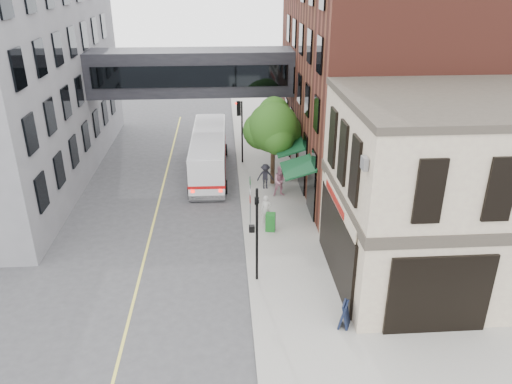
{
  "coord_description": "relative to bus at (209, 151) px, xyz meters",
  "views": [
    {
      "loc": [
        -0.95,
        -17.04,
        13.08
      ],
      "look_at": [
        0.52,
        4.26,
        3.47
      ],
      "focal_mm": 35.0,
      "sensor_mm": 36.0,
      "label": 1
    }
  ],
  "objects": [
    {
      "name": "lane_marking",
      "position": [
        -3.04,
        -5.62,
        -1.53
      ],
      "size": [
        0.12,
        40.0,
        0.01
      ],
      "primitive_type": "cube",
      "color": "#D8CC4C",
      "rests_on": "ground"
    },
    {
      "name": "ground",
      "position": [
        1.96,
        -15.62,
        -1.54
      ],
      "size": [
        120.0,
        120.0,
        0.0
      ],
      "primitive_type": "plane",
      "color": "#38383A",
      "rests_on": "ground"
    },
    {
      "name": "pedestrian_a",
      "position": [
        3.26,
        -8.11,
        -0.6
      ],
      "size": [
        0.6,
        0.42,
        1.58
      ],
      "primitive_type": "imported",
      "rotation": [
        0.0,
        0.0,
        -0.08
      ],
      "color": "beige",
      "rests_on": "sidewalk_main"
    },
    {
      "name": "pedestrian_b",
      "position": [
        4.47,
        -4.62,
        -0.41
      ],
      "size": [
        1.04,
        0.86,
        1.95
      ],
      "primitive_type": "imported",
      "rotation": [
        0.0,
        0.0,
        0.13
      ],
      "color": "#BF7C92",
      "rests_on": "sidewalk_main"
    },
    {
      "name": "pedestrian_c",
      "position": [
        3.62,
        -3.42,
        -0.57
      ],
      "size": [
        1.07,
        0.63,
        1.64
      ],
      "primitive_type": "imported",
      "rotation": [
        0.0,
        0.0,
        0.02
      ],
      "color": "black",
      "rests_on": "sidewalk_main"
    },
    {
      "name": "traffic_signal_near",
      "position": [
        2.33,
        -13.62,
        1.45
      ],
      "size": [
        0.44,
        0.22,
        4.6
      ],
      "color": "black",
      "rests_on": "sidewalk_main"
    },
    {
      "name": "skyway_bridge",
      "position": [
        -1.04,
        2.38,
        4.96
      ],
      "size": [
        14.0,
        3.18,
        3.0
      ],
      "color": "black",
      "rests_on": "ground"
    },
    {
      "name": "traffic_signal_far",
      "position": [
        2.22,
        1.38,
        1.8
      ],
      "size": [
        0.53,
        0.28,
        4.5
      ],
      "color": "black",
      "rests_on": "sidewalk_main"
    },
    {
      "name": "street_tree",
      "position": [
        4.16,
        -2.4,
        2.37
      ],
      "size": [
        3.8,
        3.2,
        5.6
      ],
      "color": "#382619",
      "rests_on": "sidewalk_main"
    },
    {
      "name": "sidewalk_main",
      "position": [
        3.96,
        -1.62,
        -1.46
      ],
      "size": [
        4.0,
        60.0,
        0.15
      ],
      "primitive_type": "cube",
      "color": "gray",
      "rests_on": "ground"
    },
    {
      "name": "brick_building",
      "position": [
        11.94,
        -0.62,
        5.45
      ],
      "size": [
        13.76,
        18.0,
        14.0
      ],
      "color": "#59251C",
      "rests_on": "ground"
    },
    {
      "name": "newspaper_box",
      "position": [
        3.42,
        -9.08,
        -0.88
      ],
      "size": [
        0.58,
        0.54,
        1.01
      ],
      "primitive_type": "cube",
      "rotation": [
        0.0,
        0.0,
        -0.2
      ],
      "color": "#155E1C",
      "rests_on": "sidewalk_main"
    },
    {
      "name": "sandwich_board",
      "position": [
        5.56,
        -17.12,
        -0.84
      ],
      "size": [
        0.61,
        0.72,
        1.09
      ],
      "primitive_type": "cube",
      "rotation": [
        0.0,
        0.0,
        -0.41
      ],
      "color": "black",
      "rests_on": "sidewalk_main"
    },
    {
      "name": "corner_building",
      "position": [
        10.94,
        -13.62,
        2.67
      ],
      "size": [
        10.19,
        8.12,
        8.45
      ],
      "color": "tan",
      "rests_on": "ground"
    },
    {
      "name": "bus",
      "position": [
        0.0,
        0.0,
        0.0
      ],
      "size": [
        2.6,
        10.23,
        2.74
      ],
      "color": "silver",
      "rests_on": "ground"
    },
    {
      "name": "street_sign_pole",
      "position": [
        2.36,
        -8.62,
        0.4
      ],
      "size": [
        0.08,
        0.75,
        3.0
      ],
      "color": "gray",
      "rests_on": "sidewalk_main"
    }
  ]
}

